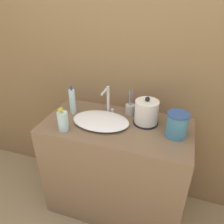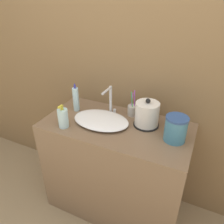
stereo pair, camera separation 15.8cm
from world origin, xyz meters
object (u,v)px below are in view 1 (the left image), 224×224
toothbrush_cup (130,109)px  lotion_bottle (63,121)px  faucet (108,99)px  shampoo_bottle (72,101)px  water_pitcher (177,125)px  electric_kettle (146,113)px

toothbrush_cup → lotion_bottle: bearing=-136.6°
toothbrush_cup → faucet: bearing=-161.7°
shampoo_bottle → water_pitcher: 0.82m
shampoo_bottle → water_pitcher: (0.81, -0.07, -0.01)m
electric_kettle → water_pitcher: bearing=-22.8°
faucet → lotion_bottle: size_ratio=1.31×
electric_kettle → lotion_bottle: 0.60m
shampoo_bottle → water_pitcher: size_ratio=1.38×
toothbrush_cup → lotion_bottle: 0.54m
toothbrush_cup → water_pitcher: 0.42m
toothbrush_cup → lotion_bottle: size_ratio=1.25×
electric_kettle → toothbrush_cup: toothbrush_cup is taller
lotion_bottle → shampoo_bottle: bearing=102.1°
electric_kettle → shampoo_bottle: (-0.59, -0.02, 0.02)m
toothbrush_cup → electric_kettle: bearing=-33.6°
lotion_bottle → shampoo_bottle: shampoo_bottle is taller
faucet → shampoo_bottle: bearing=-166.9°
electric_kettle → toothbrush_cup: 0.18m
toothbrush_cup → shampoo_bottle: size_ratio=0.92×
faucet → water_pitcher: faucet is taller
shampoo_bottle → faucet: bearing=13.1°
water_pitcher → lotion_bottle: bearing=-166.7°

